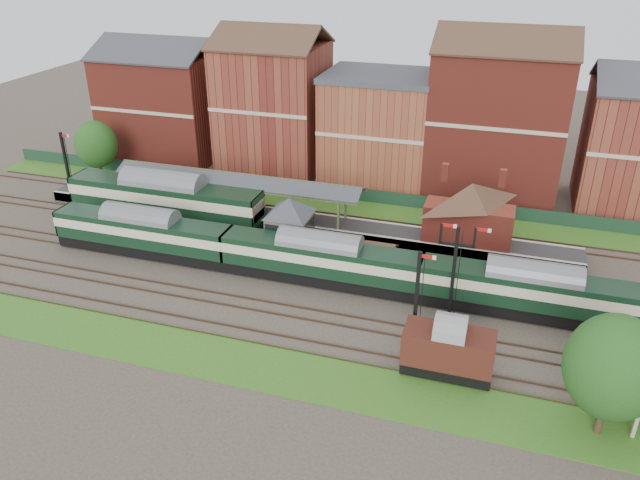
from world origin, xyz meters
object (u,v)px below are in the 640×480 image
(semaphore_bracket, at_px, (454,269))
(platform_railcar, at_px, (165,199))
(dmu_train, at_px, (320,259))
(goods_van_a, at_px, (448,350))
(signal_box, at_px, (290,227))

(semaphore_bracket, distance_m, platform_railcar, 30.94)
(semaphore_bracket, distance_m, dmu_train, 11.74)
(goods_van_a, bearing_deg, semaphore_bracket, 95.17)
(signal_box, bearing_deg, semaphore_bracket, -20.92)
(signal_box, distance_m, goods_van_a, 19.89)
(semaphore_bracket, height_order, dmu_train, semaphore_bracket)
(semaphore_bracket, distance_m, goods_van_a, 7.01)
(semaphore_bracket, relative_size, goods_van_a, 1.37)
(signal_box, relative_size, platform_railcar, 0.30)
(dmu_train, height_order, platform_railcar, platform_railcar)
(dmu_train, xyz_separation_m, goods_van_a, (11.81, -9.00, -0.23))
(dmu_train, relative_size, goods_van_a, 8.53)
(dmu_train, distance_m, goods_van_a, 14.85)
(signal_box, distance_m, semaphore_bracket, 16.16)
(dmu_train, bearing_deg, signal_box, 139.55)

